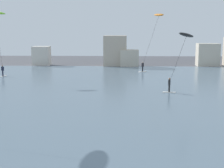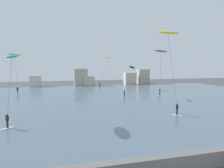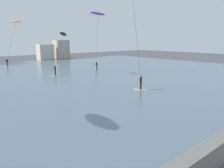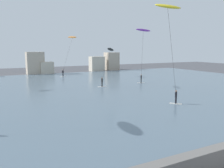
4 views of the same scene
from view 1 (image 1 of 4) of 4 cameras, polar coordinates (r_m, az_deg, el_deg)
The scene contains 4 objects.
water_bay at distance 36.87m, azimuth 2.36°, elevation -1.60°, with size 84.00×52.00×0.10m, color slate.
far_shore_buildings at distance 64.88m, azimuth 9.62°, elevation 5.27°, with size 40.98×5.69×5.73m.
kitesurfer_black at distance 37.25m, azimuth 12.22°, elevation 7.16°, with size 3.67×2.80×6.75m.
kitesurfer_orange at distance 54.35m, azimuth 7.78°, elevation 10.97°, with size 4.05×3.91×9.40m.
Camera 1 is at (-0.14, -5.97, 7.18)m, focal length 53.68 mm.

